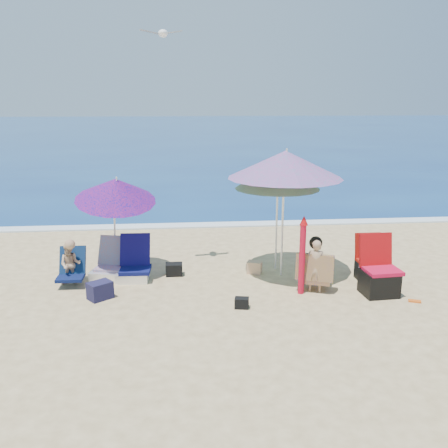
{
  "coord_description": "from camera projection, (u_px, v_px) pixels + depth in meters",
  "views": [
    {
      "loc": [
        -1.1,
        -7.68,
        3.35
      ],
      "look_at": [
        -0.3,
        1.0,
        1.1
      ],
      "focal_mm": 39.44,
      "sensor_mm": 36.0,
      "label": 1
    }
  ],
  "objects": [
    {
      "name": "camp_chair_left",
      "position": [
        379.0,
        277.0,
        8.57
      ],
      "size": [
        0.65,
        0.64,
        1.04
      ],
      "color": "red",
      "rests_on": "ground"
    },
    {
      "name": "bag_navy_a",
      "position": [
        100.0,
        290.0,
        8.4
      ],
      "size": [
        0.48,
        0.46,
        0.3
      ],
      "color": "#1B1A39",
      "rests_on": "ground"
    },
    {
      "name": "sea",
      "position": [
        189.0,
        131.0,
        51.74
      ],
      "size": [
        120.0,
        80.0,
        0.12
      ],
      "color": "navy",
      "rests_on": "ground"
    },
    {
      "name": "furled_umbrella",
      "position": [
        302.0,
        252.0,
        8.48
      ],
      "size": [
        0.15,
        0.15,
        1.4
      ],
      "color": "red",
      "rests_on": "ground"
    },
    {
      "name": "person_left",
      "position": [
        71.0,
        264.0,
        8.99
      ],
      "size": [
        0.48,
        0.59,
        0.87
      ],
      "color": "tan",
      "rests_on": "ground"
    },
    {
      "name": "umbrella_blue",
      "position": [
        116.0,
        190.0,
        9.12
      ],
      "size": [
        1.89,
        1.93,
        2.06
      ],
      "color": "silver",
      "rests_on": "ground"
    },
    {
      "name": "bag_tan",
      "position": [
        255.0,
        267.0,
        9.63
      ],
      "size": [
        0.33,
        0.28,
        0.24
      ],
      "color": "tan",
      "rests_on": "ground"
    },
    {
      "name": "bag_black_b",
      "position": [
        242.0,
        303.0,
        8.04
      ],
      "size": [
        0.25,
        0.2,
        0.17
      ],
      "color": "black",
      "rests_on": "ground"
    },
    {
      "name": "umbrella_striped",
      "position": [
        277.0,
        177.0,
        9.31
      ],
      "size": [
        1.98,
        1.98,
        2.17
      ],
      "color": "white",
      "rests_on": "ground"
    },
    {
      "name": "chair_rainbow",
      "position": [
        109.0,
        267.0,
        9.41
      ],
      "size": [
        0.7,
        0.8,
        0.74
      ],
      "color": "#E15F4F",
      "rests_on": "ground"
    },
    {
      "name": "person_center",
      "position": [
        315.0,
        266.0,
        8.66
      ],
      "size": [
        0.73,
        0.64,
        0.97
      ],
      "color": "tan",
      "rests_on": "ground"
    },
    {
      "name": "ground",
      "position": [
        247.0,
        301.0,
        8.33
      ],
      "size": [
        120.0,
        120.0,
        0.0
      ],
      "color": "#D8BC84",
      "rests_on": "ground"
    },
    {
      "name": "bag_black_a",
      "position": [
        174.0,
        269.0,
        9.52
      ],
      "size": [
        0.32,
        0.24,
        0.23
      ],
      "color": "black",
      "rests_on": "ground"
    },
    {
      "name": "chair_navy",
      "position": [
        134.0,
        268.0,
        9.32
      ],
      "size": [
        0.65,
        0.74,
        0.81
      ],
      "color": "#0C1147",
      "rests_on": "ground"
    },
    {
      "name": "bag_navy_b",
      "position": [
        377.0,
        268.0,
        9.53
      ],
      "size": [
        0.41,
        0.33,
        0.29
      ],
      "color": "#1C233E",
      "rests_on": "ground"
    },
    {
      "name": "seagull",
      "position": [
        163.0,
        33.0,
        8.78
      ],
      "size": [
        0.76,
        0.38,
        0.14
      ],
      "color": "white"
    },
    {
      "name": "foam",
      "position": [
        221.0,
        225.0,
        13.25
      ],
      "size": [
        120.0,
        0.5,
        0.04
      ],
      "color": "white",
      "rests_on": "ground"
    },
    {
      "name": "umbrella_turquoise",
      "position": [
        285.0,
        165.0,
        9.02
      ],
      "size": [
        2.22,
        2.22,
        2.45
      ],
      "color": "white",
      "rests_on": "ground"
    },
    {
      "name": "orange_item",
      "position": [
        415.0,
        301.0,
        8.29
      ],
      "size": [
        0.22,
        0.16,
        0.03
      ],
      "color": "#DD5917",
      "rests_on": "ground"
    },
    {
      "name": "camp_chair_right",
      "position": [
        371.0,
        264.0,
        9.19
      ],
      "size": [
        0.58,
        0.63,
        0.91
      ],
      "color": "#AE170C",
      "rests_on": "ground"
    }
  ]
}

